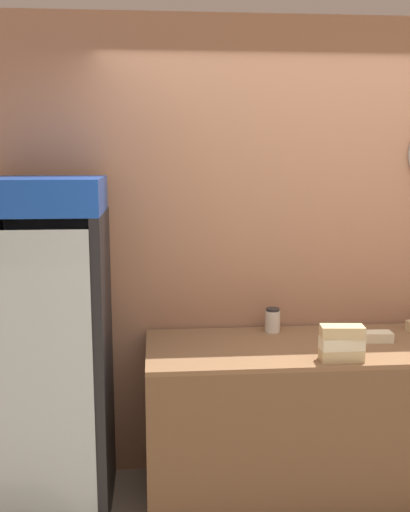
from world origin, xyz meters
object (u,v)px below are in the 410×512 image
object	(u,v)px
beverage_cooler	(50,333)
sandwich_stack_top	(342,332)
sandwich_stack_bottom	(341,355)
condiment_jar	(273,320)
sandwich_flat_right	(371,337)
sandwich_stack_middle	(342,343)

from	to	relation	value
beverage_cooler	sandwich_stack_top	bearing A→B (deg)	-13.01
beverage_cooler	sandwich_stack_bottom	size ratio (longest dim) A/B	8.39
beverage_cooler	condiment_jar	distance (m)	1.26
sandwich_stack_top	sandwich_flat_right	size ratio (longest dim) A/B	0.93
beverage_cooler	condiment_jar	xyz separation A→B (m)	(1.25, 0.17, -0.01)
beverage_cooler	sandwich_stack_top	xyz separation A→B (m)	(1.50, -0.35, 0.07)
sandwich_stack_bottom	condiment_jar	world-z (taller)	condiment_jar
sandwich_flat_right	sandwich_stack_bottom	bearing A→B (deg)	-131.63
sandwich_stack_top	beverage_cooler	bearing A→B (deg)	166.99
sandwich_stack_bottom	condiment_jar	distance (m)	0.58
sandwich_stack_top	condiment_jar	xyz separation A→B (m)	(-0.25, 0.52, -0.08)
condiment_jar	sandwich_stack_bottom	bearing A→B (deg)	-64.33
beverage_cooler	sandwich_stack_top	world-z (taller)	beverage_cooler
sandwich_flat_right	sandwich_stack_top	bearing A→B (deg)	-131.63
sandwich_stack_top	condiment_jar	world-z (taller)	sandwich_stack_top
sandwich_stack_bottom	sandwich_stack_middle	distance (m)	0.06
sandwich_stack_top	sandwich_flat_right	bearing A→B (deg)	48.37
sandwich_stack_middle	sandwich_stack_top	distance (m)	0.06
beverage_cooler	sandwich_stack_middle	world-z (taller)	beverage_cooler
sandwich_stack_middle	beverage_cooler	bearing A→B (deg)	166.99
sandwich_stack_bottom	condiment_jar	xyz separation A→B (m)	(-0.25, 0.52, 0.04)
sandwich_stack_bottom	sandwich_flat_right	world-z (taller)	sandwich_stack_bottom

